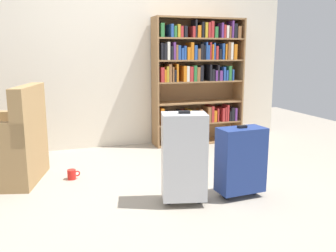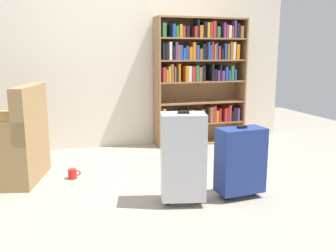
{
  "view_description": "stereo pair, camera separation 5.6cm",
  "coord_description": "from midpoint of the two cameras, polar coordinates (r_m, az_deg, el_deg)",
  "views": [
    {
      "loc": [
        -0.91,
        -2.97,
        1.2
      ],
      "look_at": [
        0.09,
        0.05,
        0.55
      ],
      "focal_mm": 39.04,
      "sensor_mm": 36.0,
      "label": 1
    },
    {
      "loc": [
        -0.85,
        -2.99,
        1.2
      ],
      "look_at": [
        0.09,
        0.05,
        0.55
      ],
      "focal_mm": 39.04,
      "sensor_mm": 36.0,
      "label": 2
    }
  ],
  "objects": [
    {
      "name": "bookshelf",
      "position": [
        4.81,
        5.23,
        7.99
      ],
      "size": [
        1.19,
        0.3,
        1.62
      ],
      "color": "olive",
      "rests_on": "ground"
    },
    {
      "name": "ground_plane",
      "position": [
        3.33,
        -0.75,
        -9.58
      ],
      "size": [
        7.76,
        7.76,
        0.0
      ],
      "primitive_type": "plane",
      "color": "#9E9384"
    },
    {
      "name": "back_wall",
      "position": [
        4.73,
        -6.66,
        12.65
      ],
      "size": [
        4.43,
        0.1,
        2.6
      ],
      "primitive_type": "cube",
      "color": "beige",
      "rests_on": "ground"
    },
    {
      "name": "armchair",
      "position": [
        3.74,
        -23.59,
        -3.11
      ],
      "size": [
        0.85,
        0.85,
        0.9
      ],
      "color": "#9E7A4C",
      "rests_on": "ground"
    },
    {
      "name": "suitcase_navy_blue",
      "position": [
        3.09,
        11.76,
        -5.27
      ],
      "size": [
        0.4,
        0.23,
        0.61
      ],
      "color": "navy",
      "rests_on": "ground"
    },
    {
      "name": "mug",
      "position": [
        3.65,
        -14.24,
        -7.26
      ],
      "size": [
        0.12,
        0.08,
        0.1
      ],
      "color": "red",
      "rests_on": "ground"
    },
    {
      "name": "suitcase_silver",
      "position": [
        2.88,
        2.92,
        -4.78
      ],
      "size": [
        0.39,
        0.31,
        0.75
      ],
      "color": "#B7BABF",
      "rests_on": "ground"
    }
  ]
}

